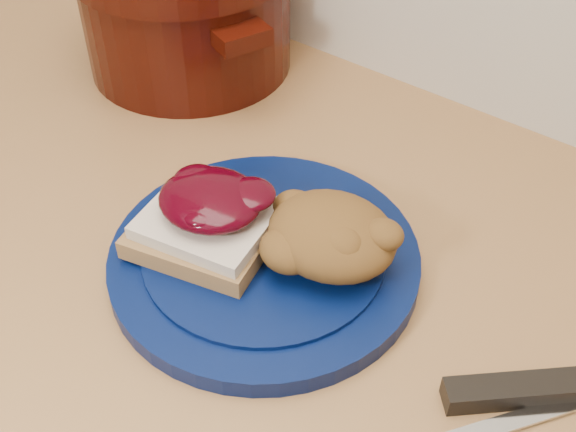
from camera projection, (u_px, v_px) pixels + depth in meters
The scene contains 5 objects.
plate at pixel (264, 259), 0.61m from camera, with size 0.26×0.26×0.02m, color #04103C.
sandwich at pixel (208, 217), 0.60m from camera, with size 0.13×0.12×0.06m.
stuffing_mound at pixel (332, 235), 0.58m from camera, with size 0.11×0.09×0.05m, color brown.
butter_knife at pixel (513, 421), 0.50m from camera, with size 0.17×0.01×0.00m, color silver.
dutch_oven at pixel (187, 6), 0.82m from camera, with size 0.32×0.32×0.16m.
Camera 1 is at (0.24, 1.15, 1.35)m, focal length 45.00 mm.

